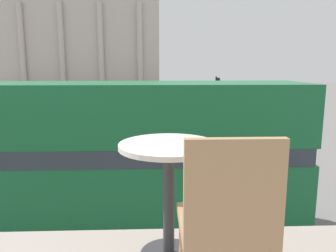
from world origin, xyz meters
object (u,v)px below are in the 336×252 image
Objects in this scene: cafe_dining_table at (169,175)px; pedestrian_blue at (75,108)px; traffic_light_mid at (145,108)px; traffic_light_far at (217,93)px; car_white at (246,128)px; pedestrian_black at (104,118)px; traffic_light_near at (100,121)px; plaza_building_left at (70,43)px; cafe_chair_0 at (227,221)px; double_decker_bus at (105,152)px.

cafe_dining_table is 29.00m from pedestrian_blue.
traffic_light_mid is 9.28m from traffic_light_far.
car_white is 10.21m from pedestrian_black.
traffic_light_near is at bearing -118.61° from traffic_light_far.
car_white is at bearing 72.80° from cafe_dining_table.
cafe_dining_table is at bearing 126.65° from car_white.
traffic_light_mid is at bearing -70.57° from plaza_building_left.
traffic_light_mid is at bearing 15.80° from pedestrian_black.
pedestrian_black is (-4.06, 22.71, -3.07)m from cafe_chair_0.
pedestrian_blue is (-7.30, 27.91, -2.99)m from cafe_dining_table.
cafe_chair_0 is 0.22× the size of car_white.
traffic_light_far is (7.42, 13.60, 0.05)m from traffic_light_near.
double_decker_bus is 2.77× the size of traffic_light_far.
traffic_light_near reaches higher than pedestrian_blue.
pedestrian_black is at bearing 97.95° from traffic_light_near.
traffic_light_far reaches higher than traffic_light_near.
plaza_building_left is 45.09m from car_white.
double_decker_bus is at bearing -94.14° from traffic_light_mid.
cafe_chair_0 is 0.24× the size of traffic_light_near.
pedestrian_blue is (-3.46, 5.77, 0.10)m from pedestrian_black.
cafe_chair_0 is at bearing -167.13° from pedestrian_blue.
traffic_light_near reaches higher than car_white.
pedestrian_blue is at bearing 106.80° from traffic_light_near.
car_white is at bearing -62.01° from plaza_building_left.
plaza_building_left reaches higher than car_white.
double_decker_bus is at bearing -11.80° from pedestrian_black.
traffic_light_near is at bearing -165.13° from pedestrian_blue.
cafe_dining_table is (1.46, -6.91, 1.67)m from double_decker_bus.
traffic_light_mid is at bearing 75.07° from traffic_light_near.
traffic_light_far is at bearing 61.39° from traffic_light_near.
traffic_light_near is 0.91× the size of car_white.
double_decker_bus reaches higher than pedestrian_black.
traffic_light_far is (19.98, -33.07, -6.36)m from plaza_building_left.
traffic_light_mid is 1.87× the size of pedestrian_blue.
cafe_chair_0 is (0.23, -0.57, -0.02)m from cafe_dining_table.
cafe_dining_table reaches higher than pedestrian_blue.
car_white is (20.81, -39.15, -8.22)m from plaza_building_left.
plaza_building_left is 43.31m from traffic_light_mid.
pedestrian_black is (-3.16, 4.28, -1.28)m from traffic_light_mid.
cafe_dining_table is 0.40× the size of pedestrian_blue.
cafe_chair_0 reaches higher than traffic_light_far.
pedestrian_black is at bearing 36.31° from car_white.
traffic_light_near reaches higher than pedestrian_black.
plaza_building_left is 17.47× the size of pedestrian_blue.
pedestrian_black is (-3.84, 22.13, -3.09)m from cafe_dining_table.
traffic_light_far is 9.53m from pedestrian_black.
cafe_dining_table is at bearing -82.16° from double_decker_bus.
plaza_building_left is at bearing 121.14° from traffic_light_far.
traffic_light_mid reaches higher than pedestrian_black.
double_decker_bus is at bearing -166.40° from pedestrian_blue.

